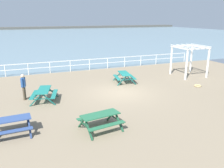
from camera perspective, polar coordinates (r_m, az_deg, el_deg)
ground_plane at (r=16.37m, az=2.24°, el=-2.37°), size 30.00×24.00×0.20m
sea_band at (r=67.42m, az=-16.60°, el=11.13°), size 142.00×90.00×0.01m
distant_shoreline at (r=110.23m, az=-18.89°, el=12.63°), size 142.00×6.00×1.80m
seaward_railing at (r=23.23m, az=-5.53°, el=5.28°), size 23.07×0.07×1.08m
picnic_table_near_left at (r=15.07m, az=-16.29°, el=-1.95°), size 1.90×2.12×0.80m
picnic_table_near_right at (r=10.92m, az=-2.87°, el=-8.27°), size 2.01×1.77×0.80m
picnic_table_mid_centre at (r=18.66m, az=3.04°, el=2.13°), size 1.81×2.04×0.80m
picnic_table_far_right at (r=11.37m, az=-23.74°, el=-8.67°), size 1.87×1.62×0.80m
visitor at (r=15.67m, az=-20.82°, el=-0.28°), size 0.30×0.52×1.66m
lattice_pergola at (r=21.59m, az=18.46°, el=7.06°), size 2.50×2.62×2.70m
rope_coil at (r=18.86m, az=20.22°, el=-0.38°), size 0.55×0.55×0.11m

